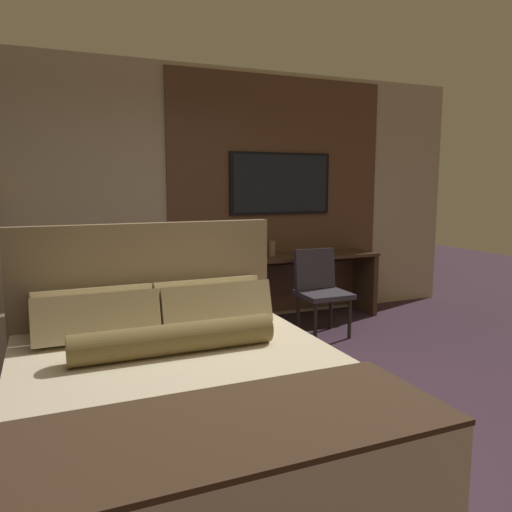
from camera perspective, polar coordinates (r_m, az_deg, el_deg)
ground_plane at (r=3.35m, az=2.37°, el=-19.39°), size 16.00×16.00×0.00m
wall_back_tv_panel at (r=5.47m, az=-7.55°, el=6.59°), size 7.20×0.09×2.80m
bed at (r=2.80m, az=-8.29°, el=-16.69°), size 1.77×2.08×1.29m
desk at (r=5.69m, az=3.62°, el=-2.18°), size 2.12×0.49×0.75m
tv at (r=5.77m, az=2.85°, el=8.27°), size 1.24×0.04×0.70m
desk_chair at (r=5.21m, az=7.27°, el=-3.23°), size 0.50×0.49×0.88m
vase_tall at (r=5.53m, az=-0.47°, el=1.65°), size 0.07×0.07×0.32m
vase_short at (r=5.57m, az=1.85°, el=0.88°), size 0.08×0.08×0.17m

